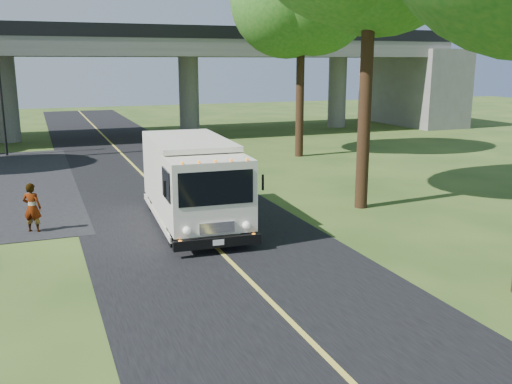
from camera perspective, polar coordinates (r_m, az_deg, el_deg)
ground at (r=10.51m, az=7.04°, el=-16.16°), size 120.00×120.00×0.00m
road at (r=19.27m, az=-7.14°, el=-2.47°), size 7.00×90.00×0.02m
lane_line at (r=19.26m, az=-7.14°, el=-2.41°), size 0.12×90.00×0.01m
overpass at (r=40.29m, az=-15.25°, el=11.73°), size 54.00×10.00×7.30m
traffic_signal at (r=34.13m, az=-24.12°, el=8.64°), size 0.18×0.22×5.20m
step_van at (r=18.03m, az=-6.36°, el=1.26°), size 2.73×6.57×2.70m
pedestrian at (r=18.55m, az=-21.48°, el=-1.47°), size 0.66×0.57×1.53m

